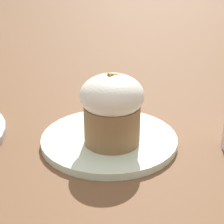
# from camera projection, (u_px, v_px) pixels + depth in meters

# --- Properties ---
(ground_plane) EXTENTS (4.00, 4.00, 0.00)m
(ground_plane) POSITION_uv_depth(u_px,v_px,m) (109.00, 143.00, 0.58)
(ground_plane) COLOR brown
(dessert_plate) EXTENTS (0.21, 0.21, 0.01)m
(dessert_plate) POSITION_uv_depth(u_px,v_px,m) (109.00, 139.00, 0.58)
(dessert_plate) COLOR silver
(dessert_plate) RESTS_ON ground_plane
(carrot_cake) EXTENTS (0.09, 0.09, 0.11)m
(carrot_cake) POSITION_uv_depth(u_px,v_px,m) (112.00, 108.00, 0.54)
(carrot_cake) COLOR olive
(carrot_cake) RESTS_ON dessert_plate
(spoon) EXTENTS (0.10, 0.08, 0.01)m
(spoon) POSITION_uv_depth(u_px,v_px,m) (107.00, 132.00, 0.59)
(spoon) COLOR silver
(spoon) RESTS_ON dessert_plate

